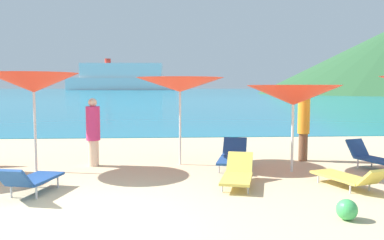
% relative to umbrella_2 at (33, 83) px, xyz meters
% --- Properties ---
extents(ground_plane, '(50.00, 100.00, 0.30)m').
position_rel_umbrella_2_xyz_m(ground_plane, '(1.62, 6.27, -2.23)').
color(ground_plane, beige).
extents(ocean_water, '(650.00, 440.00, 0.02)m').
position_rel_umbrella_2_xyz_m(ocean_water, '(1.62, 225.90, -2.07)').
color(ocean_water, teal).
rests_on(ocean_water, ground_plane).
extents(umbrella_2, '(2.26, 2.26, 2.31)m').
position_rel_umbrella_2_xyz_m(umbrella_2, '(0.00, 0.00, 0.00)').
color(umbrella_2, silver).
rests_on(umbrella_2, ground_plane).
extents(umbrella_3, '(2.39, 2.39, 2.22)m').
position_rel_umbrella_2_xyz_m(umbrella_3, '(3.40, 0.64, -0.04)').
color(umbrella_3, silver).
rests_on(umbrella_3, ground_plane).
extents(umbrella_4, '(2.32, 2.32, 2.03)m').
position_rel_umbrella_2_xyz_m(umbrella_4, '(5.99, -0.37, -0.29)').
color(umbrella_4, silver).
rests_on(umbrella_4, ground_plane).
extents(lounge_chair_1, '(0.92, 1.59, 0.58)m').
position_rel_umbrella_2_xyz_m(lounge_chair_1, '(4.49, -1.58, -1.83)').
color(lounge_chair_1, '#D8BF4C').
rests_on(lounge_chair_1, ground_plane).
extents(lounge_chair_2, '(0.94, 1.50, 0.66)m').
position_rel_umbrella_2_xyz_m(lounge_chair_2, '(8.03, -0.21, -1.78)').
color(lounge_chair_2, '#1E478C').
rests_on(lounge_chair_2, ground_plane).
extents(lounge_chair_4, '(0.87, 1.52, 0.62)m').
position_rel_umbrella_2_xyz_m(lounge_chair_4, '(0.57, -2.03, -1.77)').
color(lounge_chair_4, '#1E478C').
rests_on(lounge_chair_4, ground_plane).
extents(lounge_chair_5, '(1.05, 1.68, 0.53)m').
position_rel_umbrella_2_xyz_m(lounge_chair_5, '(6.63, -1.94, -1.85)').
color(lounge_chair_5, '#D8BF4C').
rests_on(lounge_chair_5, ground_plane).
extents(lounge_chair_7, '(1.00, 1.75, 0.66)m').
position_rel_umbrella_2_xyz_m(lounge_chair_7, '(4.68, 0.14, -1.78)').
color(lounge_chair_7, '#1E478C').
rests_on(lounge_chair_7, ground_plane).
extents(beachgoer_0, '(0.34, 0.34, 1.70)m').
position_rel_umbrella_2_xyz_m(beachgoer_0, '(1.22, 0.59, -1.18)').
color(beachgoer_0, beige).
rests_on(beachgoer_0, ground_plane).
extents(beachgoer_1, '(0.32, 0.32, 1.93)m').
position_rel_umbrella_2_xyz_m(beachgoer_1, '(6.71, 0.94, -1.04)').
color(beachgoer_1, brown).
rests_on(beachgoer_1, ground_plane).
extents(beach_ball, '(0.31, 0.31, 0.31)m').
position_rel_umbrella_2_xyz_m(beach_ball, '(5.76, -3.69, -1.92)').
color(beach_ball, '#3FB259').
rests_on(beach_ball, ground_plane).
extents(cruise_ship, '(70.46, 14.89, 20.22)m').
position_rel_umbrella_2_xyz_m(cruise_ship, '(-27.22, 246.66, 5.56)').
color(cruise_ship, white).
rests_on(cruise_ship, ocean_water).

